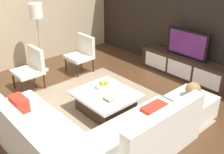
{
  "coord_description": "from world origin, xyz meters",
  "views": [
    {
      "loc": [
        3.1,
        -2.61,
        2.73
      ],
      "look_at": [
        -0.26,
        0.4,
        0.54
      ],
      "focal_mm": 42.9,
      "sensor_mm": 36.0,
      "label": 1
    }
  ],
  "objects_px": {
    "accent_chair_far": "(82,52)",
    "decorative_ball": "(193,90)",
    "television": "(187,44)",
    "fruit_bowl": "(104,85)",
    "accent_chair_near": "(31,66)",
    "ottoman": "(190,106)",
    "sectional_couch": "(84,137)",
    "book_stack": "(108,99)",
    "coffee_table": "(106,102)",
    "media_console": "(184,67)",
    "floor_lamp": "(36,16)"
  },
  "relations": [
    {
      "from": "accent_chair_far",
      "to": "decorative_ball",
      "type": "distance_m",
      "value": 2.89
    },
    {
      "from": "television",
      "to": "decorative_ball",
      "type": "distance_m",
      "value": 1.66
    },
    {
      "from": "television",
      "to": "accent_chair_far",
      "type": "bearing_deg",
      "value": -140.48
    },
    {
      "from": "accent_chair_far",
      "to": "decorative_ball",
      "type": "relative_size",
      "value": 3.27
    },
    {
      "from": "ottoman",
      "to": "floor_lamp",
      "type": "bearing_deg",
      "value": -164.21
    },
    {
      "from": "accent_chair_far",
      "to": "floor_lamp",
      "type": "bearing_deg",
      "value": -125.98
    },
    {
      "from": "television",
      "to": "fruit_bowl",
      "type": "xyz_separation_m",
      "value": [
        -0.28,
        -2.19,
        -0.38
      ]
    },
    {
      "from": "coffee_table",
      "to": "fruit_bowl",
      "type": "distance_m",
      "value": 0.31
    },
    {
      "from": "floor_lamp",
      "to": "coffee_table",
      "type": "bearing_deg",
      "value": -0.5
    },
    {
      "from": "floor_lamp",
      "to": "book_stack",
      "type": "height_order",
      "value": "floor_lamp"
    },
    {
      "from": "accent_chair_far",
      "to": "book_stack",
      "type": "distance_m",
      "value": 2.16
    },
    {
      "from": "floor_lamp",
      "to": "ottoman",
      "type": "relative_size",
      "value": 2.32
    },
    {
      "from": "ottoman",
      "to": "decorative_ball",
      "type": "distance_m",
      "value": 0.33
    },
    {
      "from": "accent_chair_near",
      "to": "decorative_ball",
      "type": "xyz_separation_m",
      "value": [
        2.89,
        1.56,
        0.05
      ]
    },
    {
      "from": "accent_chair_far",
      "to": "accent_chair_near",
      "type": "bearing_deg",
      "value": -85.57
    },
    {
      "from": "fruit_bowl",
      "to": "decorative_ball",
      "type": "xyz_separation_m",
      "value": [
        1.3,
        0.91,
        0.1
      ]
    },
    {
      "from": "coffee_table",
      "to": "fruit_bowl",
      "type": "relative_size",
      "value": 3.78
    },
    {
      "from": "media_console",
      "to": "book_stack",
      "type": "height_order",
      "value": "media_console"
    },
    {
      "from": "accent_chair_near",
      "to": "coffee_table",
      "type": "bearing_deg",
      "value": 24.77
    },
    {
      "from": "sectional_couch",
      "to": "book_stack",
      "type": "relative_size",
      "value": 14.85
    },
    {
      "from": "accent_chair_near",
      "to": "ottoman",
      "type": "xyz_separation_m",
      "value": [
        2.89,
        1.56,
        -0.29
      ]
    },
    {
      "from": "coffee_table",
      "to": "accent_chair_near",
      "type": "bearing_deg",
      "value": -163.07
    },
    {
      "from": "television",
      "to": "book_stack",
      "type": "xyz_separation_m",
      "value": [
        0.11,
        -2.42,
        -0.41
      ]
    },
    {
      "from": "sectional_couch",
      "to": "accent_chair_near",
      "type": "relative_size",
      "value": 2.9
    },
    {
      "from": "media_console",
      "to": "floor_lamp",
      "type": "xyz_separation_m",
      "value": [
        -2.5,
        -2.28,
        1.11
      ]
    },
    {
      "from": "media_console",
      "to": "accent_chair_far",
      "type": "bearing_deg",
      "value": -140.49
    },
    {
      "from": "media_console",
      "to": "book_stack",
      "type": "distance_m",
      "value": 2.43
    },
    {
      "from": "media_console",
      "to": "fruit_bowl",
      "type": "relative_size",
      "value": 7.9
    },
    {
      "from": "television",
      "to": "decorative_ball",
      "type": "height_order",
      "value": "television"
    },
    {
      "from": "television",
      "to": "fruit_bowl",
      "type": "distance_m",
      "value": 2.24
    },
    {
      "from": "accent_chair_far",
      "to": "television",
      "type": "bearing_deg",
      "value": 44.48
    },
    {
      "from": "television",
      "to": "coffee_table",
      "type": "distance_m",
      "value": 2.38
    },
    {
      "from": "media_console",
      "to": "television",
      "type": "distance_m",
      "value": 0.56
    },
    {
      "from": "sectional_couch",
      "to": "decorative_ball",
      "type": "bearing_deg",
      "value": 76.34
    },
    {
      "from": "sectional_couch",
      "to": "floor_lamp",
      "type": "height_order",
      "value": "floor_lamp"
    },
    {
      "from": "coffee_table",
      "to": "fruit_bowl",
      "type": "xyz_separation_m",
      "value": [
        -0.18,
        0.1,
        0.23
      ]
    },
    {
      "from": "coffee_table",
      "to": "floor_lamp",
      "type": "relative_size",
      "value": 0.65
    },
    {
      "from": "ottoman",
      "to": "accent_chair_far",
      "type": "relative_size",
      "value": 0.8
    },
    {
      "from": "floor_lamp",
      "to": "decorative_ball",
      "type": "relative_size",
      "value": 6.11
    },
    {
      "from": "accent_chair_near",
      "to": "accent_chair_far",
      "type": "bearing_deg",
      "value": 97.31
    },
    {
      "from": "media_console",
      "to": "decorative_ball",
      "type": "bearing_deg",
      "value": -51.5
    },
    {
      "from": "sectional_couch",
      "to": "floor_lamp",
      "type": "bearing_deg",
      "value": 162.05
    },
    {
      "from": "floor_lamp",
      "to": "sectional_couch",
      "type": "bearing_deg",
      "value": -17.95
    },
    {
      "from": "coffee_table",
      "to": "fruit_bowl",
      "type": "height_order",
      "value": "fruit_bowl"
    },
    {
      "from": "sectional_couch",
      "to": "ottoman",
      "type": "distance_m",
      "value": 2.04
    },
    {
      "from": "ottoman",
      "to": "decorative_ball",
      "type": "relative_size",
      "value": 2.63
    },
    {
      "from": "fruit_bowl",
      "to": "sectional_couch",
      "type": "bearing_deg",
      "value": -52.59
    },
    {
      "from": "sectional_couch",
      "to": "ottoman",
      "type": "xyz_separation_m",
      "value": [
        0.48,
        1.98,
        -0.08
      ]
    },
    {
      "from": "fruit_bowl",
      "to": "accent_chair_far",
      "type": "relative_size",
      "value": 0.32
    },
    {
      "from": "fruit_bowl",
      "to": "accent_chair_far",
      "type": "xyz_separation_m",
      "value": [
        -1.58,
        0.66,
        0.06
      ]
    }
  ]
}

